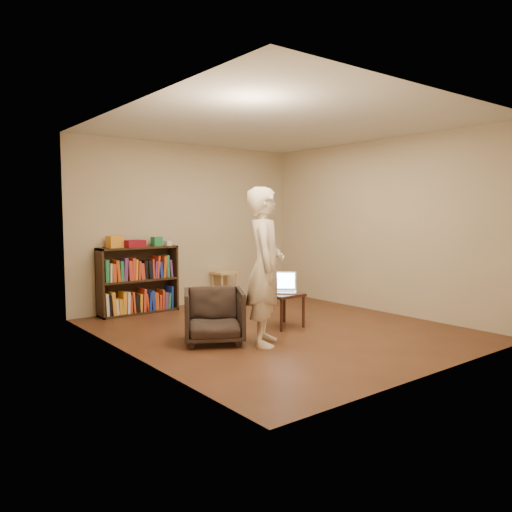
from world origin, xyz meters
TOP-DOWN VIEW (x-y plane):
  - floor at (0.00, 0.00)m, footprint 4.50×4.50m
  - ceiling at (0.00, 0.00)m, footprint 4.50×4.50m
  - wall_back at (0.00, 2.25)m, footprint 4.00×0.00m
  - wall_left at (-2.00, 0.00)m, footprint 0.00×4.50m
  - wall_right at (2.00, 0.00)m, footprint 0.00×4.50m
  - bookshelf at (-0.98, 2.09)m, footprint 1.20×0.30m
  - box_yellow at (-1.33, 2.09)m, footprint 0.23×0.18m
  - red_cloth at (-1.06, 2.05)m, footprint 0.34×0.28m
  - box_green at (-0.67, 2.08)m, footprint 0.14×0.14m
  - box_white at (-0.50, 2.05)m, footprint 0.10×0.10m
  - stool at (0.54, 2.03)m, footprint 0.36×0.36m
  - armchair at (-1.02, -0.05)m, footprint 0.93×0.94m
  - side_table at (0.14, 0.07)m, footprint 0.44×0.44m
  - laptop at (0.19, 0.14)m, footprint 0.51×0.51m
  - person at (-0.61, -0.48)m, footprint 0.75×0.77m

SIDE VIEW (x-z plane):
  - floor at x=0.00m, z-range 0.00..0.00m
  - armchair at x=-1.02m, z-range 0.00..0.63m
  - side_table at x=0.14m, z-range 0.15..0.60m
  - stool at x=0.54m, z-range 0.16..0.68m
  - bookshelf at x=-0.98m, z-range -0.06..0.94m
  - laptop at x=0.19m, z-range 0.38..0.64m
  - person at x=-0.61m, z-range 0.00..1.79m
  - box_white at x=-0.50m, z-range 1.00..1.07m
  - red_cloth at x=-1.06m, z-range 1.00..1.10m
  - box_green at x=-0.67m, z-range 1.00..1.14m
  - box_yellow at x=-1.33m, z-range 1.00..1.17m
  - wall_back at x=0.00m, z-range -0.70..3.30m
  - wall_left at x=-2.00m, z-range -0.95..3.55m
  - wall_right at x=2.00m, z-range -0.95..3.55m
  - ceiling at x=0.00m, z-range 2.60..2.60m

